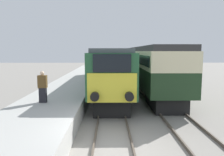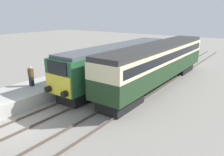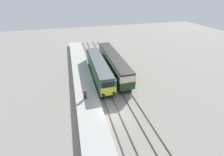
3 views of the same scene
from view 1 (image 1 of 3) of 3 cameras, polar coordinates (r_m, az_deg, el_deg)
ground_plane at (r=8.29m, az=0.30°, el=-18.47°), size 120.00×120.00×0.00m
platform_left at (r=16.10m, az=-12.07°, el=-4.21°), size 3.50×50.00×0.94m
rails_near_track at (r=12.96m, az=-0.09°, el=-8.62°), size 1.51×60.00×0.14m
rails_far_track at (r=13.43m, az=14.73°, el=-8.29°), size 1.50×60.00×0.14m
locomotive at (r=18.40m, az=-0.29°, el=2.47°), size 2.70×15.62×3.71m
passenger_carriage at (r=20.16m, az=9.41°, el=3.55°), size 2.75×16.97×3.92m
person_on_platform at (r=11.70m, az=-17.66°, el=-2.29°), size 0.44×0.26×1.62m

